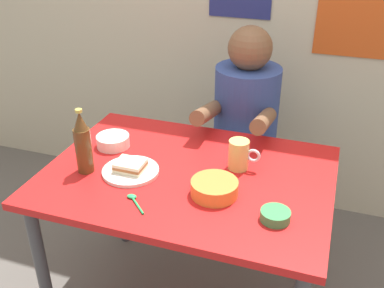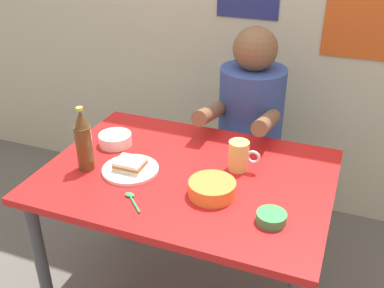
% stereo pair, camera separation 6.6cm
% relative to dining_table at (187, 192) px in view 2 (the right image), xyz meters
% --- Properties ---
extents(dining_table, '(1.10, 0.80, 0.74)m').
position_rel_dining_table_xyz_m(dining_table, '(0.00, 0.00, 0.00)').
color(dining_table, red).
rests_on(dining_table, ground).
extents(stool, '(0.34, 0.34, 0.45)m').
position_rel_dining_table_xyz_m(stool, '(0.09, 0.63, -0.30)').
color(stool, '#4C4C51').
rests_on(stool, ground).
extents(person_seated, '(0.33, 0.56, 0.72)m').
position_rel_dining_table_xyz_m(person_seated, '(0.09, 0.62, 0.12)').
color(person_seated, '#33478C').
rests_on(person_seated, stool).
extents(plate_orange, '(0.22, 0.22, 0.01)m').
position_rel_dining_table_xyz_m(plate_orange, '(-0.21, -0.07, 0.10)').
color(plate_orange, silver).
rests_on(plate_orange, dining_table).
extents(sandwich, '(0.11, 0.09, 0.04)m').
position_rel_dining_table_xyz_m(sandwich, '(-0.21, -0.07, 0.13)').
color(sandwich, beige).
rests_on(sandwich, plate_orange).
extents(beer_mug, '(0.13, 0.08, 0.12)m').
position_rel_dining_table_xyz_m(beer_mug, '(0.18, 0.10, 0.15)').
color(beer_mug, '#D1BC66').
rests_on(beer_mug, dining_table).
extents(beer_bottle, '(0.06, 0.06, 0.26)m').
position_rel_dining_table_xyz_m(beer_bottle, '(-0.38, -0.11, 0.21)').
color(beer_bottle, '#593819').
rests_on(beer_bottle, dining_table).
extents(rice_bowl_white, '(0.14, 0.14, 0.05)m').
position_rel_dining_table_xyz_m(rice_bowl_white, '(-0.37, 0.10, 0.12)').
color(rice_bowl_white, silver).
rests_on(rice_bowl_white, dining_table).
extents(soup_bowl_orange, '(0.17, 0.17, 0.05)m').
position_rel_dining_table_xyz_m(soup_bowl_orange, '(0.14, -0.11, 0.12)').
color(soup_bowl_orange, orange).
rests_on(soup_bowl_orange, dining_table).
extents(dip_bowl_green, '(0.10, 0.10, 0.03)m').
position_rel_dining_table_xyz_m(dip_bowl_green, '(0.37, -0.18, 0.11)').
color(dip_bowl_green, '#388C4C').
rests_on(dip_bowl_green, dining_table).
extents(spoon, '(0.10, 0.09, 0.01)m').
position_rel_dining_table_xyz_m(spoon, '(-0.12, -0.24, 0.10)').
color(spoon, '#26A559').
rests_on(spoon, dining_table).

